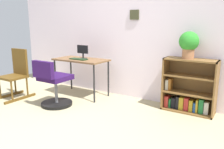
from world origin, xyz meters
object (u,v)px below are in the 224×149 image
Objects in this scene: potted_plant_on_shelf at (189,43)px; monitor at (83,52)px; office_chair at (54,86)px; keyboard at (79,59)px; bookshelf_low at (189,89)px; rocking_chair at (16,73)px; desk at (81,62)px.

monitor is at bearing -174.76° from potted_plant_on_shelf.
office_chair is 1.93× the size of potted_plant_on_shelf.
bookshelf_low reaches higher than keyboard.
keyboard is 1.19m from rocking_chair.
keyboard is 1.99m from bookshelf_low.
potted_plant_on_shelf is at bearing 6.33° from desk.
rocking_chair is (-0.95, -0.67, -0.26)m from keyboard.
bookshelf_low reaches higher than desk.
rocking_chair is (-0.95, -0.79, -0.38)m from monitor.
bookshelf_low is (1.93, 0.99, 0.01)m from office_chair.
monitor reaches higher than bookshelf_low.
keyboard is (-0.00, -0.12, -0.12)m from monitor.
rocking_chair is 2.21× the size of potted_plant_on_shelf.
office_chair is (0.01, -0.72, -0.30)m from desk.
office_chair is 2.17m from bookshelf_low.
potted_plant_on_shelf is (1.89, 0.17, 0.23)m from monitor.
desk is 0.11m from keyboard.
bookshelf_low is 0.71m from potted_plant_on_shelf.
office_chair is at bearing 1.53° from rocking_chair.
keyboard is 0.44× the size of office_chair.
potted_plant_on_shelf reaches higher than office_chair.
potted_plant_on_shelf is (2.84, 0.96, 0.61)m from rocking_chair.
rocking_chair is (-0.93, -0.75, -0.19)m from desk.
potted_plant_on_shelf is (-0.03, -0.05, 0.71)m from bookshelf_low.
bookshelf_low is (1.94, 0.26, -0.28)m from desk.
desk is 0.20m from monitor.
rocking_chair reaches higher than keyboard.
potted_plant_on_shelf is (1.89, 0.29, 0.35)m from keyboard.
keyboard is 1.95m from potted_plant_on_shelf.
office_chair is 0.87× the size of rocking_chair.
office_chair is (-0.01, -0.76, -0.49)m from monitor.
office_chair is 0.95m from rocking_chair.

